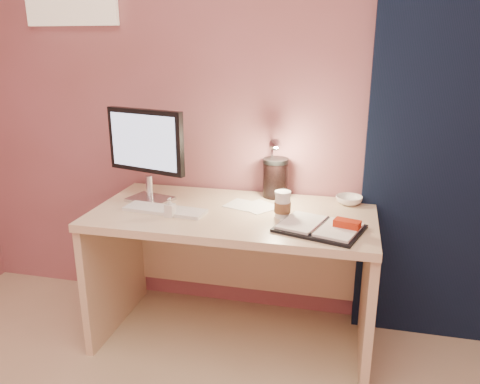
% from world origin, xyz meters
% --- Properties ---
extents(room, '(3.50, 3.50, 3.50)m').
position_xyz_m(room, '(0.95, 1.69, 1.14)').
color(room, '#C6B28E').
rests_on(room, ground).
extents(desk, '(1.40, 0.70, 0.73)m').
position_xyz_m(desk, '(0.00, 1.45, 0.50)').
color(desk, beige).
rests_on(desk, ground).
extents(monitor, '(0.45, 0.22, 0.49)m').
position_xyz_m(monitor, '(-0.47, 1.44, 1.02)').
color(monitor, silver).
rests_on(monitor, desk).
extents(keyboard, '(0.43, 0.17, 0.02)m').
position_xyz_m(keyboard, '(-0.33, 1.30, 0.74)').
color(keyboard, white).
rests_on(keyboard, desk).
extents(planner, '(0.43, 0.37, 0.06)m').
position_xyz_m(planner, '(0.45, 1.23, 0.74)').
color(planner, black).
rests_on(planner, desk).
extents(paper_a, '(0.15, 0.15, 0.00)m').
position_xyz_m(paper_a, '(0.32, 1.30, 0.73)').
color(paper_a, white).
rests_on(paper_a, desk).
extents(paper_b, '(0.19, 0.19, 0.00)m').
position_xyz_m(paper_b, '(0.02, 1.48, 0.73)').
color(paper_b, white).
rests_on(paper_b, desk).
extents(paper_c, '(0.24, 0.24, 0.00)m').
position_xyz_m(paper_c, '(0.11, 1.47, 0.73)').
color(paper_c, white).
rests_on(paper_c, desk).
extents(coffee_cup, '(0.08, 0.08, 0.13)m').
position_xyz_m(coffee_cup, '(0.25, 1.36, 0.79)').
color(coffee_cup, silver).
rests_on(coffee_cup, desk).
extents(bowl, '(0.15, 0.15, 0.04)m').
position_xyz_m(bowl, '(0.56, 1.63, 0.75)').
color(bowl, white).
rests_on(bowl, desk).
extents(lotion_bottle, '(0.05, 0.05, 0.10)m').
position_xyz_m(lotion_bottle, '(-0.28, 1.24, 0.78)').
color(lotion_bottle, silver).
rests_on(lotion_bottle, desk).
extents(dark_jar, '(0.13, 0.13, 0.19)m').
position_xyz_m(dark_jar, '(0.16, 1.66, 0.83)').
color(dark_jar, black).
rests_on(dark_jar, desk).
extents(desk_lamp, '(0.12, 0.21, 0.34)m').
position_xyz_m(desk_lamp, '(0.12, 1.60, 0.94)').
color(desk_lamp, silver).
rests_on(desk_lamp, desk).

